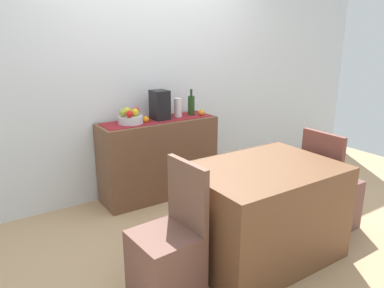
{
  "coord_description": "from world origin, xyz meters",
  "views": [
    {
      "loc": [
        -1.79,
        -2.35,
        1.67
      ],
      "look_at": [
        -0.02,
        0.36,
        0.7
      ],
      "focal_mm": 34.33,
      "sensor_mm": 36.0,
      "label": 1
    }
  ],
  "objects_px": {
    "sideboard_console": "(159,158)",
    "fruit_bowl": "(131,120)",
    "coffee_maker": "(160,105)",
    "dining_table": "(261,212)",
    "chair_by_corner": "(329,199)",
    "wine_bottle": "(191,105)",
    "chair_near_window": "(167,258)",
    "ceramic_vase": "(178,108)"
  },
  "relations": [
    {
      "from": "fruit_bowl",
      "to": "ceramic_vase",
      "type": "xyz_separation_m",
      "value": [
        0.54,
        0.0,
        0.06
      ]
    },
    {
      "from": "chair_by_corner",
      "to": "coffee_maker",
      "type": "bearing_deg",
      "value": 122.53
    },
    {
      "from": "dining_table",
      "to": "chair_near_window",
      "type": "distance_m",
      "value": 0.83
    },
    {
      "from": "ceramic_vase",
      "to": "chair_near_window",
      "type": "xyz_separation_m",
      "value": [
        -0.96,
        -1.43,
        -0.66
      ]
    },
    {
      "from": "sideboard_console",
      "to": "dining_table",
      "type": "xyz_separation_m",
      "value": [
        0.11,
        -1.43,
        -0.04
      ]
    },
    {
      "from": "sideboard_console",
      "to": "coffee_maker",
      "type": "bearing_deg",
      "value": 0.0
    },
    {
      "from": "dining_table",
      "to": "chair_by_corner",
      "type": "relative_size",
      "value": 1.25
    },
    {
      "from": "sideboard_console",
      "to": "ceramic_vase",
      "type": "xyz_separation_m",
      "value": [
        0.24,
        0.0,
        0.52
      ]
    },
    {
      "from": "coffee_maker",
      "to": "dining_table",
      "type": "bearing_deg",
      "value": -86.51
    },
    {
      "from": "chair_near_window",
      "to": "fruit_bowl",
      "type": "bearing_deg",
      "value": 73.94
    },
    {
      "from": "wine_bottle",
      "to": "sideboard_console",
      "type": "bearing_deg",
      "value": 180.0
    },
    {
      "from": "wine_bottle",
      "to": "ceramic_vase",
      "type": "distance_m",
      "value": 0.17
    },
    {
      "from": "coffee_maker",
      "to": "dining_table",
      "type": "height_order",
      "value": "coffee_maker"
    },
    {
      "from": "ceramic_vase",
      "to": "chair_near_window",
      "type": "height_order",
      "value": "ceramic_vase"
    },
    {
      "from": "sideboard_console",
      "to": "fruit_bowl",
      "type": "height_order",
      "value": "fruit_bowl"
    },
    {
      "from": "fruit_bowl",
      "to": "chair_by_corner",
      "type": "bearing_deg",
      "value": -49.1
    },
    {
      "from": "fruit_bowl",
      "to": "chair_by_corner",
      "type": "relative_size",
      "value": 0.27
    },
    {
      "from": "fruit_bowl",
      "to": "dining_table",
      "type": "xyz_separation_m",
      "value": [
        0.41,
        -1.43,
        -0.5
      ]
    },
    {
      "from": "sideboard_console",
      "to": "chair_near_window",
      "type": "height_order",
      "value": "chair_near_window"
    },
    {
      "from": "wine_bottle",
      "to": "coffee_maker",
      "type": "height_order",
      "value": "coffee_maker"
    },
    {
      "from": "coffee_maker",
      "to": "chair_by_corner",
      "type": "relative_size",
      "value": 0.34
    },
    {
      "from": "sideboard_console",
      "to": "chair_by_corner",
      "type": "bearing_deg",
      "value": -56.7
    },
    {
      "from": "fruit_bowl",
      "to": "wine_bottle",
      "type": "bearing_deg",
      "value": 0.0
    },
    {
      "from": "coffee_maker",
      "to": "dining_table",
      "type": "relative_size",
      "value": 0.27
    },
    {
      "from": "chair_near_window",
      "to": "coffee_maker",
      "type": "bearing_deg",
      "value": 62.68
    },
    {
      "from": "fruit_bowl",
      "to": "dining_table",
      "type": "distance_m",
      "value": 1.57
    },
    {
      "from": "fruit_bowl",
      "to": "ceramic_vase",
      "type": "bearing_deg",
      "value": 0.0
    },
    {
      "from": "coffee_maker",
      "to": "chair_by_corner",
      "type": "distance_m",
      "value": 1.84
    },
    {
      "from": "ceramic_vase",
      "to": "dining_table",
      "type": "distance_m",
      "value": 1.54
    },
    {
      "from": "wine_bottle",
      "to": "chair_by_corner",
      "type": "distance_m",
      "value": 1.67
    },
    {
      "from": "dining_table",
      "to": "chair_near_window",
      "type": "xyz_separation_m",
      "value": [
        -0.83,
        0.0,
        -0.1
      ]
    },
    {
      "from": "fruit_bowl",
      "to": "coffee_maker",
      "type": "height_order",
      "value": "coffee_maker"
    },
    {
      "from": "coffee_maker",
      "to": "ceramic_vase",
      "type": "relative_size",
      "value": 1.49
    },
    {
      "from": "wine_bottle",
      "to": "dining_table",
      "type": "xyz_separation_m",
      "value": [
        -0.3,
        -1.43,
        -0.57
      ]
    },
    {
      "from": "fruit_bowl",
      "to": "dining_table",
      "type": "bearing_deg",
      "value": -73.86
    },
    {
      "from": "sideboard_console",
      "to": "wine_bottle",
      "type": "bearing_deg",
      "value": 0.0
    },
    {
      "from": "chair_by_corner",
      "to": "fruit_bowl",
      "type": "bearing_deg",
      "value": 130.9
    },
    {
      "from": "ceramic_vase",
      "to": "dining_table",
      "type": "height_order",
      "value": "ceramic_vase"
    },
    {
      "from": "sideboard_console",
      "to": "fruit_bowl",
      "type": "distance_m",
      "value": 0.55
    },
    {
      "from": "dining_table",
      "to": "chair_near_window",
      "type": "bearing_deg",
      "value": 179.93
    },
    {
      "from": "sideboard_console",
      "to": "wine_bottle",
      "type": "xyz_separation_m",
      "value": [
        0.41,
        0.0,
        0.53
      ]
    },
    {
      "from": "wine_bottle",
      "to": "chair_near_window",
      "type": "relative_size",
      "value": 0.32
    }
  ]
}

